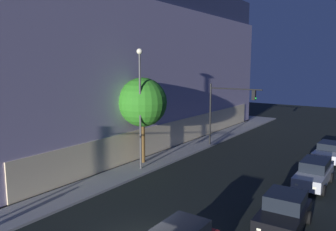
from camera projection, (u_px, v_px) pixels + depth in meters
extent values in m
cube|color=#4C4C51|center=(72.00, 129.00, 42.39)|extent=(39.40, 31.93, 0.15)
cube|color=beige|center=(174.00, 133.00, 33.39)|extent=(35.10, 0.60, 2.53)
cube|color=#9E91AF|center=(70.00, 75.00, 41.37)|extent=(39.00, 31.53, 13.54)
cube|color=#2D324D|center=(67.00, 6.00, 40.12)|extent=(38.22, 30.90, 3.04)
cylinder|color=black|center=(210.00, 114.00, 33.62)|extent=(0.18, 0.18, 6.17)
cylinder|color=black|center=(235.00, 89.00, 31.75)|extent=(0.15, 5.25, 0.12)
cube|color=black|center=(254.00, 95.00, 30.79)|extent=(0.32, 0.32, 0.90)
sphere|color=green|center=(256.00, 98.00, 30.74)|extent=(0.18, 0.18, 0.18)
cylinder|color=#414141|center=(140.00, 112.00, 25.39)|extent=(0.16, 0.16, 8.84)
sphere|color=#F9EFC6|center=(139.00, 51.00, 24.70)|extent=(0.44, 0.44, 0.44)
cylinder|color=brown|center=(143.00, 142.00, 27.50)|extent=(0.34, 0.34, 3.42)
sphere|color=#2D7F1F|center=(143.00, 102.00, 27.00)|extent=(3.99, 3.99, 3.99)
cube|color=black|center=(283.00, 216.00, 16.64)|extent=(4.24, 2.15, 0.72)
cube|color=black|center=(286.00, 200.00, 16.79)|extent=(2.11, 1.86, 0.71)
cube|color=#F9F4CC|center=(259.00, 229.00, 15.26)|extent=(0.13, 0.21, 0.12)
cylinder|color=black|center=(255.00, 228.00, 16.14)|extent=(0.69, 0.27, 0.68)
cylinder|color=black|center=(309.00, 217.00, 17.25)|extent=(0.69, 0.27, 0.68)
cylinder|color=black|center=(270.00, 209.00, 18.29)|extent=(0.69, 0.27, 0.68)
cube|color=#B7BABF|center=(314.00, 176.00, 22.51)|extent=(4.71, 1.80, 0.73)
cube|color=black|center=(315.00, 165.00, 22.70)|extent=(2.52, 1.61, 0.68)
cube|color=#F9F4CC|center=(315.00, 188.00, 20.34)|extent=(0.12, 0.20, 0.12)
cube|color=#F9F4CC|center=(297.00, 184.00, 20.94)|extent=(0.12, 0.20, 0.12)
cylinder|color=black|center=(323.00, 191.00, 20.88)|extent=(0.71, 0.24, 0.71)
cylinder|color=black|center=(294.00, 185.00, 21.88)|extent=(0.71, 0.24, 0.71)
cylinder|color=black|center=(331.00, 178.00, 23.26)|extent=(0.71, 0.24, 0.71)
cylinder|color=black|center=(304.00, 173.00, 24.25)|extent=(0.71, 0.24, 0.71)
cube|color=silver|center=(329.00, 154.00, 28.46)|extent=(4.45, 2.13, 0.69)
cube|color=black|center=(331.00, 146.00, 28.62)|extent=(2.20, 1.83, 0.57)
cube|color=#F9F4CC|center=(331.00, 160.00, 26.44)|extent=(0.13, 0.21, 0.12)
cube|color=#F9F4CC|center=(315.00, 158.00, 27.14)|extent=(0.13, 0.21, 0.12)
cylinder|color=black|center=(313.00, 159.00, 28.03)|extent=(0.64, 0.27, 0.63)
cylinder|color=black|center=(321.00, 153.00, 30.15)|extent=(0.64, 0.27, 0.63)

